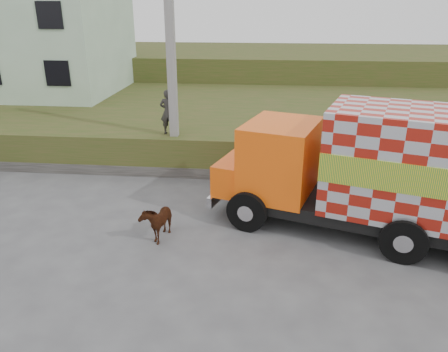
# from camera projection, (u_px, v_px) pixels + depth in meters

# --- Properties ---
(ground) EXTENTS (120.00, 120.00, 0.00)m
(ground) POSITION_uv_depth(u_px,v_px,m) (178.00, 229.00, 12.90)
(ground) COLOR #474749
(ground) RESTS_ON ground
(embankment) EXTENTS (40.00, 12.00, 1.50)m
(embankment) POSITION_uv_depth(u_px,v_px,m) (217.00, 120.00, 21.87)
(embankment) COLOR #324717
(embankment) RESTS_ON ground
(embankment_far) EXTENTS (40.00, 12.00, 3.00)m
(embankment_far) POSITION_uv_depth(u_px,v_px,m) (235.00, 70.00, 32.68)
(embankment_far) COLOR #324717
(embankment_far) RESTS_ON ground
(retaining_strip) EXTENTS (16.00, 0.50, 0.40)m
(retaining_strip) POSITION_uv_depth(u_px,v_px,m) (149.00, 170.00, 16.89)
(retaining_strip) COLOR #595651
(retaining_strip) RESTS_ON ground
(building) EXTENTS (10.00, 8.00, 6.00)m
(building) POSITION_uv_depth(u_px,v_px,m) (26.00, 36.00, 24.26)
(building) COLOR #B4D1B2
(building) RESTS_ON embankment
(utility_pole) EXTENTS (1.20, 0.30, 8.00)m
(utility_pole) POSITION_uv_depth(u_px,v_px,m) (172.00, 67.00, 15.74)
(utility_pole) COLOR gray
(utility_pole) RESTS_ON ground
(cargo_truck) EXTENTS (8.69, 5.02, 3.70)m
(cargo_truck) POSITION_uv_depth(u_px,v_px,m) (378.00, 171.00, 12.01)
(cargo_truck) COLOR black
(cargo_truck) RESTS_ON ground
(cow) EXTENTS (0.79, 1.36, 1.08)m
(cow) POSITION_uv_depth(u_px,v_px,m) (158.00, 220.00, 12.28)
(cow) COLOR black
(cow) RESTS_ON ground
(pedestrian) EXTENTS (0.64, 0.44, 1.72)m
(pedestrian) POSITION_uv_depth(u_px,v_px,m) (168.00, 112.00, 16.58)
(pedestrian) COLOR #2F2C2A
(pedestrian) RESTS_ON embankment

